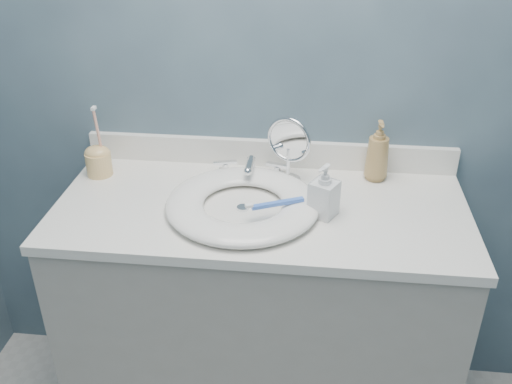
# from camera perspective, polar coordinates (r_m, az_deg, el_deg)

# --- Properties ---
(back_wall) EXTENTS (2.20, 0.02, 2.40)m
(back_wall) POSITION_cam_1_polar(r_m,az_deg,el_deg) (1.81, 1.46, 11.98)
(back_wall) COLOR #415362
(back_wall) RESTS_ON ground
(vanity_cabinet) EXTENTS (1.20, 0.55, 0.85)m
(vanity_cabinet) POSITION_cam_1_polar(r_m,az_deg,el_deg) (1.96, 0.44, -12.80)
(vanity_cabinet) COLOR #ABA69C
(vanity_cabinet) RESTS_ON ground
(countertop) EXTENTS (1.22, 0.57, 0.03)m
(countertop) POSITION_cam_1_polar(r_m,az_deg,el_deg) (1.69, 0.50, -1.73)
(countertop) COLOR white
(countertop) RESTS_ON vanity_cabinet
(backsplash) EXTENTS (1.22, 0.02, 0.09)m
(backsplash) POSITION_cam_1_polar(r_m,az_deg,el_deg) (1.90, 1.32, 3.92)
(backsplash) COLOR white
(backsplash) RESTS_ON countertop
(basin) EXTENTS (0.45, 0.45, 0.04)m
(basin) POSITION_cam_1_polar(r_m,az_deg,el_deg) (1.66, -1.33, -1.16)
(basin) COLOR white
(basin) RESTS_ON countertop
(drain) EXTENTS (0.04, 0.04, 0.01)m
(drain) POSITION_cam_1_polar(r_m,az_deg,el_deg) (1.66, -1.32, -1.61)
(drain) COLOR silver
(drain) RESTS_ON countertop
(faucet) EXTENTS (0.25, 0.13, 0.07)m
(faucet) POSITION_cam_1_polar(r_m,az_deg,el_deg) (1.82, -0.52, 2.21)
(faucet) COLOR silver
(faucet) RESTS_ON countertop
(makeup_mirror) EXTENTS (0.14, 0.08, 0.22)m
(makeup_mirror) POSITION_cam_1_polar(r_m,az_deg,el_deg) (1.76, 3.29, 4.47)
(makeup_mirror) COLOR silver
(makeup_mirror) RESTS_ON countertop
(soap_bottle_amber) EXTENTS (0.08, 0.08, 0.20)m
(soap_bottle_amber) POSITION_cam_1_polar(r_m,az_deg,el_deg) (1.83, 12.09, 4.05)
(soap_bottle_amber) COLOR #A6824B
(soap_bottle_amber) RESTS_ON countertop
(soap_bottle_clear) EXTENTS (0.10, 0.10, 0.16)m
(soap_bottle_clear) POSITION_cam_1_polar(r_m,az_deg,el_deg) (1.61, 6.84, 0.15)
(soap_bottle_clear) COLOR silver
(soap_bottle_clear) RESTS_ON countertop
(toothbrush_holder) EXTENTS (0.08, 0.08, 0.24)m
(toothbrush_holder) POSITION_cam_1_polar(r_m,az_deg,el_deg) (1.90, -15.49, 3.16)
(toothbrush_holder) COLOR #E7BB73
(toothbrush_holder) RESTS_ON countertop
(toothbrush_lying) EXTENTS (0.16, 0.09, 0.02)m
(toothbrush_lying) POSITION_cam_1_polar(r_m,az_deg,el_deg) (1.61, 1.96, -1.19)
(toothbrush_lying) COLOR #3D6DD9
(toothbrush_lying) RESTS_ON basin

